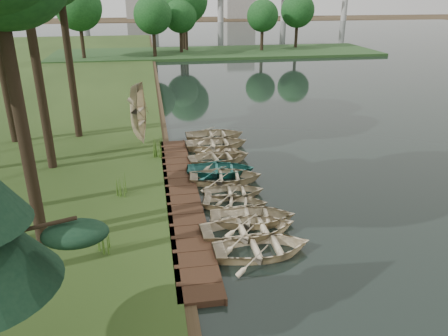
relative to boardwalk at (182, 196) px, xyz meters
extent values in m
plane|color=#3D2F1D|center=(1.60, 0.00, -0.15)|extent=(300.00, 300.00, 0.00)
cube|color=#372115|center=(0.00, 0.00, 0.00)|extent=(1.60, 16.00, 0.30)
cube|color=#25441E|center=(9.60, 50.00, 0.08)|extent=(50.00, 14.00, 0.45)
cylinder|color=black|center=(-13.73, 50.00, 2.70)|extent=(0.50, 0.50, 4.80)
sphere|color=#194C1C|center=(-13.73, 50.00, 6.30)|extent=(5.60, 5.60, 5.60)
cylinder|color=black|center=(-7.07, 50.00, 2.70)|extent=(0.50, 0.50, 4.80)
sphere|color=#194C1C|center=(-7.07, 50.00, 6.30)|extent=(5.60, 5.60, 5.60)
cylinder|color=black|center=(-0.40, 50.00, 2.70)|extent=(0.50, 0.50, 4.80)
sphere|color=#194C1C|center=(-0.40, 50.00, 6.30)|extent=(5.60, 5.60, 5.60)
cylinder|color=black|center=(6.27, 50.00, 2.70)|extent=(0.50, 0.50, 4.80)
sphere|color=#194C1C|center=(6.27, 50.00, 6.30)|extent=(5.60, 5.60, 5.60)
cylinder|color=black|center=(12.93, 50.00, 2.70)|extent=(0.50, 0.50, 4.80)
sphere|color=#194C1C|center=(12.93, 50.00, 6.30)|extent=(5.60, 5.60, 5.60)
cylinder|color=black|center=(19.60, 50.00, 2.70)|extent=(0.50, 0.50, 4.80)
sphere|color=#194C1C|center=(19.60, 50.00, 6.30)|extent=(5.60, 5.60, 5.60)
cylinder|color=black|center=(26.27, 50.00, 2.70)|extent=(0.50, 0.50, 4.80)
sphere|color=#194C1C|center=(26.27, 50.00, 6.30)|extent=(5.60, 5.60, 5.60)
cylinder|color=#A5A5A0|center=(-18.40, 120.00, 3.85)|extent=(1.80, 1.80, 8.00)
cylinder|color=#A5A5A0|center=(1.60, 120.00, 3.85)|extent=(1.80, 1.80, 8.00)
cylinder|color=#A5A5A0|center=(21.60, 120.00, 3.85)|extent=(1.80, 1.80, 8.00)
cylinder|color=#A5A5A0|center=(41.60, 120.00, 3.85)|extent=(1.80, 1.80, 8.00)
cylinder|color=#A5A5A0|center=(61.60, 120.00, 3.85)|extent=(1.80, 1.80, 8.00)
cube|color=#A5A5A0|center=(-3.40, 145.00, 5.85)|extent=(8.00, 8.00, 12.00)
imported|color=beige|center=(2.61, -5.36, 0.29)|extent=(3.83, 2.77, 0.78)
imported|color=beige|center=(2.40, -3.91, 0.31)|extent=(4.09, 3.01, 0.82)
imported|color=beige|center=(2.83, -2.92, 0.28)|extent=(3.99, 3.06, 0.77)
imported|color=beige|center=(2.34, -1.35, 0.21)|extent=(3.48, 2.86, 0.63)
imported|color=beige|center=(2.52, -0.17, 0.21)|extent=(3.03, 2.21, 0.62)
imported|color=beige|center=(2.40, 1.53, 0.30)|extent=(4.08, 3.10, 0.79)
imported|color=teal|center=(2.32, 2.60, 0.28)|extent=(4.02, 3.13, 0.76)
imported|color=beige|center=(2.54, 4.40, 0.28)|extent=(3.94, 3.02, 0.76)
imported|color=beige|center=(2.78, 5.52, 0.22)|extent=(3.76, 3.28, 0.65)
imported|color=beige|center=(2.76, 6.87, 0.31)|extent=(3.99, 2.88, 0.82)
imported|color=beige|center=(2.90, 8.65, 0.30)|extent=(3.92, 2.81, 0.81)
imported|color=beige|center=(-1.91, 7.83, 0.55)|extent=(4.50, 3.77, 0.80)
cylinder|color=black|center=(-5.68, -3.58, 5.33)|extent=(0.45, 0.45, 10.36)
cylinder|color=black|center=(-6.82, 4.65, 5.78)|extent=(0.47, 0.47, 11.26)
cylinder|color=black|center=(-6.11, 10.14, 5.44)|extent=(0.45, 0.45, 10.58)
cone|color=#3F661E|center=(-3.35, -4.51, 0.72)|extent=(0.60, 0.60, 1.14)
cone|color=#3F661E|center=(-2.90, 0.32, 0.66)|extent=(0.60, 0.60, 1.01)
cone|color=#3F661E|center=(-1.03, 5.33, 0.72)|extent=(0.60, 0.60, 1.14)
cone|color=#3F661E|center=(-1.00, 5.16, 0.70)|extent=(0.60, 0.60, 1.10)
camera|label=1|loc=(-1.23, -19.11, 9.31)|focal=35.00mm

